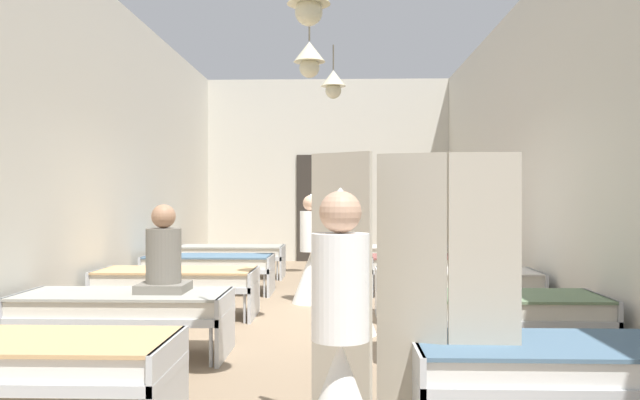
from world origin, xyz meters
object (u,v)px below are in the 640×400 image
bed_left_row_4 (231,253)px  nurse_mid_aisle (311,264)px  bed_right_row_1 (495,309)px  patient_seated_primary (164,260)px  bed_right_row_0 (571,365)px  bed_right_row_2 (457,282)px  bed_right_row_4 (418,254)px  nurse_near_aisle (340,373)px  privacy_screen (412,297)px  bed_left_row_0 (19,360)px  bed_left_row_1 (124,307)px  bed_right_row_3 (434,265)px  bed_left_row_3 (209,264)px  nurse_far_aisle (352,284)px  bed_left_row_2 (177,280)px

bed_left_row_4 → nurse_mid_aisle: 3.14m
bed_right_row_1 → patient_seated_primary: bearing=178.8°
bed_right_row_1 → bed_right_row_0: bearing=-90.0°
bed_left_row_4 → patient_seated_primary: bearing=-86.4°
bed_right_row_0 → bed_left_row_4: size_ratio=1.00×
bed_right_row_2 → patient_seated_primary: bearing=-148.4°
bed_right_row_0 → bed_right_row_4: same height
nurse_near_aisle → privacy_screen: 0.72m
bed_left_row_0 → bed_left_row_1: bearing=90.0°
bed_right_row_3 → bed_right_row_1: bearing=-90.0°
bed_right_row_3 → nurse_mid_aisle: (-1.78, -0.82, 0.09)m
bed_right_row_4 → nurse_near_aisle: 8.27m
bed_right_row_2 → privacy_screen: privacy_screen is taller
bed_left_row_4 → privacy_screen: privacy_screen is taller
bed_left_row_3 → bed_right_row_2: bearing=-29.6°
bed_right_row_1 → nurse_mid_aisle: bearing=120.8°
bed_left_row_0 → bed_left_row_4: size_ratio=1.00×
bed_left_row_4 → nurse_near_aisle: size_ratio=1.28×
bed_left_row_3 → bed_right_row_4: size_ratio=1.00×
bed_right_row_4 → nurse_mid_aisle: 3.25m
bed_left_row_0 → patient_seated_primary: patient_seated_primary is taller
bed_right_row_0 → nurse_near_aisle: size_ratio=1.28×
bed_right_row_4 → nurse_mid_aisle: nurse_mid_aisle is taller
bed_left_row_0 → bed_right_row_4: size_ratio=1.00×
bed_left_row_1 → patient_seated_primary: patient_seated_primary is taller
bed_left_row_3 → patient_seated_primary: bearing=-84.7°
bed_right_row_1 → bed_right_row_2: size_ratio=1.00×
nurse_far_aisle → patient_seated_primary: bearing=127.7°
bed_right_row_0 → privacy_screen: bearing=-176.3°
bed_left_row_3 → privacy_screen: size_ratio=1.12×
bed_left_row_2 → bed_left_row_4: (0.00, 3.80, 0.00)m
bed_left_row_0 → nurse_near_aisle: nurse_near_aisle is taller
bed_left_row_1 → privacy_screen: bearing=-39.3°
bed_right_row_2 → patient_seated_primary: 3.54m
privacy_screen → patient_seated_primary: bearing=153.8°
bed_right_row_3 → bed_left_row_4: 3.84m
bed_left_row_0 → bed_right_row_2: (3.34, 3.80, 0.00)m
bed_right_row_2 → nurse_far_aisle: size_ratio=1.28×
bed_left_row_4 → bed_left_row_1: bearing=-90.0°
bed_left_row_4 → bed_right_row_3: bearing=-29.6°
bed_left_row_4 → bed_right_row_1: bearing=-59.6°
bed_right_row_0 → nurse_far_aisle: size_ratio=1.28×
nurse_near_aisle → nurse_mid_aisle: size_ratio=1.00×
nurse_mid_aisle → privacy_screen: (0.83, -4.94, 0.32)m
bed_right_row_2 → nurse_far_aisle: bearing=-143.8°
bed_right_row_1 → privacy_screen: size_ratio=1.12×
patient_seated_primary → bed_right_row_3: bearing=51.3°
bed_right_row_1 → bed_right_row_2: (0.00, 1.90, 0.00)m
bed_left_row_0 → bed_right_row_2: 5.06m
bed_left_row_4 → nurse_mid_aisle: nurse_mid_aisle is taller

